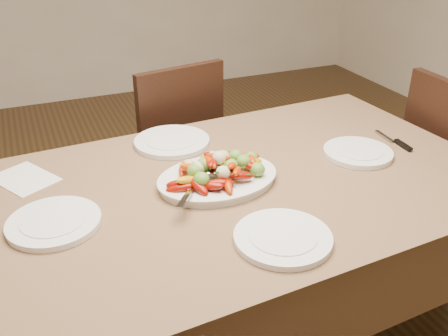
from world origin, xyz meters
name	(u,v)px	position (x,y,z in m)	size (l,w,h in m)	color
floor	(247,310)	(0.00, 0.00, 0.00)	(6.00, 6.00, 0.00)	#3D2812
dining_table	(224,276)	(-0.18, -0.17, 0.38)	(1.84, 1.04, 0.76)	brown
chair_far	(165,151)	(-0.13, 0.70, 0.47)	(0.42, 0.42, 0.95)	black
serving_platter	(218,180)	(-0.20, -0.15, 0.77)	(0.39, 0.29, 0.02)	white
roasted_vegetables	(218,165)	(-0.20, -0.15, 0.83)	(0.32, 0.22, 0.09)	#7A0C03
serving_spoon	(204,180)	(-0.26, -0.19, 0.81)	(0.28, 0.06, 0.03)	#9EA0A8
plate_left	(54,223)	(-0.71, -0.19, 0.77)	(0.26, 0.26, 0.02)	white
plate_right	(358,153)	(0.35, -0.16, 0.77)	(0.25, 0.25, 0.02)	white
plate_far	(172,142)	(-0.24, 0.19, 0.77)	(0.28, 0.28, 0.02)	white
plate_near	(283,238)	(-0.16, -0.51, 0.77)	(0.27, 0.27, 0.02)	white
menu_card	(25,179)	(-0.77, 0.12, 0.76)	(0.15, 0.21, 0.00)	silver
table_knife	(394,142)	(0.54, -0.13, 0.76)	(0.02, 0.20, 0.01)	#9EA0A8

